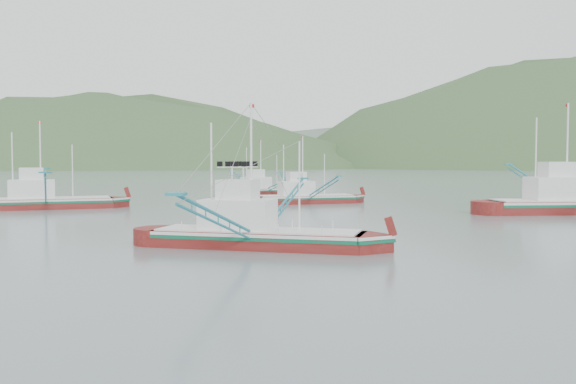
# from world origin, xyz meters

# --- Properties ---
(ground) EXTENTS (1200.00, 1200.00, 0.00)m
(ground) POSITION_xyz_m (0.00, 0.00, 0.00)
(ground) COLOR slate
(ground) RESTS_ON ground
(main_boat) EXTENTS (13.25, 23.35, 9.49)m
(main_boat) POSITION_xyz_m (-1.45, 1.95, 1.46)
(main_boat) COLOR #61110E
(main_boat) RESTS_ON ground
(bg_boat_far) EXTENTS (12.52, 20.67, 8.85)m
(bg_boat_far) POSITION_xyz_m (-2.97, 40.97, 1.81)
(bg_boat_far) COLOR #61110E
(bg_boat_far) RESTS_ON ground
(bg_boat_right) EXTENTS (16.60, 28.62, 11.76)m
(bg_boat_right) POSITION_xyz_m (24.69, 30.40, 2.12)
(bg_boat_right) COLOR #61110E
(bg_boat_right) RESTS_ON ground
(bg_boat_left) EXTENTS (16.19, 23.53, 10.26)m
(bg_boat_left) POSITION_xyz_m (-29.97, 28.64, 2.14)
(bg_boat_left) COLOR #61110E
(bg_boat_left) RESTS_ON ground
(bg_boat_extra) EXTENTS (17.29, 18.90, 8.85)m
(bg_boat_extra) POSITION_xyz_m (-11.47, 58.58, 1.90)
(bg_boat_extra) COLOR #61110E
(bg_boat_extra) RESTS_ON ground
(headland_left) EXTENTS (448.00, 308.00, 210.00)m
(headland_left) POSITION_xyz_m (-180.00, 360.00, 0.00)
(headland_left) COLOR #37562C
(headland_left) RESTS_ON ground
(ridge_distant) EXTENTS (960.00, 400.00, 240.00)m
(ridge_distant) POSITION_xyz_m (30.00, 560.00, 0.00)
(ridge_distant) COLOR slate
(ridge_distant) RESTS_ON ground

